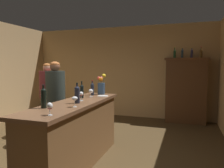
% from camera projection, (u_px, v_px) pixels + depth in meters
% --- Properties ---
extents(floor, '(8.83, 8.83, 0.00)m').
position_uv_depth(floor, '(61.00, 159.00, 3.68)').
color(floor, '#4C3920').
rests_on(floor, ground).
extents(wall_back, '(5.75, 0.12, 2.77)m').
position_uv_depth(wall_back, '(120.00, 72.00, 6.82)').
color(wall_back, tan).
rests_on(wall_back, ground).
extents(bar_counter, '(0.62, 2.29, 1.01)m').
position_uv_depth(bar_counter, '(75.00, 134.00, 3.39)').
color(bar_counter, brown).
rests_on(bar_counter, ground).
extents(display_cabinet, '(1.14, 0.41, 1.79)m').
position_uv_depth(display_cabinet, '(186.00, 89.00, 5.95)').
color(display_cabinet, '#53331C').
rests_on(display_cabinet, ground).
extents(wine_bottle_riesling, '(0.07, 0.07, 0.32)m').
position_uv_depth(wine_bottle_riesling, '(44.00, 97.00, 2.88)').
color(wine_bottle_riesling, black).
rests_on(wine_bottle_riesling, bar_counter).
extents(wine_bottle_chardonnay, '(0.06, 0.06, 0.30)m').
position_uv_depth(wine_bottle_chardonnay, '(82.00, 91.00, 3.78)').
color(wine_bottle_chardonnay, black).
rests_on(wine_bottle_chardonnay, bar_counter).
extents(wine_bottle_merlot, '(0.08, 0.08, 0.31)m').
position_uv_depth(wine_bottle_merlot, '(77.00, 94.00, 3.25)').
color(wine_bottle_merlot, '#202433').
rests_on(wine_bottle_merlot, bar_counter).
extents(wine_bottle_syrah, '(0.06, 0.06, 0.29)m').
position_uv_depth(wine_bottle_syrah, '(92.00, 89.00, 4.12)').
color(wine_bottle_syrah, '#1F2637').
rests_on(wine_bottle_syrah, bar_counter).
extents(wine_glass_front, '(0.08, 0.08, 0.14)m').
position_uv_depth(wine_glass_front, '(91.00, 91.00, 3.91)').
color(wine_glass_front, white).
rests_on(wine_glass_front, bar_counter).
extents(wine_glass_mid, '(0.08, 0.08, 0.15)m').
position_uv_depth(wine_glass_mid, '(75.00, 99.00, 2.95)').
color(wine_glass_mid, white).
rests_on(wine_glass_mid, bar_counter).
extents(wine_glass_rear, '(0.07, 0.07, 0.15)m').
position_uv_depth(wine_glass_rear, '(81.00, 94.00, 3.48)').
color(wine_glass_rear, white).
rests_on(wine_glass_rear, bar_counter).
extents(wine_glass_spare, '(0.07, 0.07, 0.15)m').
position_uv_depth(wine_glass_spare, '(50.00, 107.00, 2.46)').
color(wine_glass_spare, white).
rests_on(wine_glass_spare, bar_counter).
extents(flower_arrangement, '(0.18, 0.17, 0.41)m').
position_uv_depth(flower_arrangement, '(101.00, 86.00, 4.26)').
color(flower_arrangement, '#334D6D').
rests_on(flower_arrangement, bar_counter).
extents(cheese_plate, '(0.20, 0.20, 0.01)m').
position_uv_depth(cheese_plate, '(103.00, 96.00, 3.99)').
color(cheese_plate, white).
rests_on(cheese_plate, bar_counter).
extents(display_bottle_left, '(0.07, 0.07, 0.30)m').
position_uv_depth(display_bottle_left, '(175.00, 53.00, 5.97)').
color(display_bottle_left, '#17371E').
rests_on(display_bottle_left, display_cabinet).
extents(display_bottle_midleft, '(0.06, 0.06, 0.28)m').
position_uv_depth(display_bottle_midleft, '(182.00, 53.00, 5.90)').
color(display_bottle_midleft, '#182835').
rests_on(display_bottle_midleft, display_cabinet).
extents(display_bottle_center, '(0.06, 0.06, 0.27)m').
position_uv_depth(display_bottle_center, '(192.00, 53.00, 5.82)').
color(display_bottle_center, '#252139').
rests_on(display_bottle_center, display_cabinet).
extents(display_bottle_midright, '(0.07, 0.07, 0.29)m').
position_uv_depth(display_bottle_midright, '(201.00, 53.00, 5.75)').
color(display_bottle_midright, '#4C3414').
rests_on(display_bottle_midright, display_cabinet).
extents(patron_by_cabinet, '(0.36, 0.36, 1.63)m').
position_uv_depth(patron_by_cabinet, '(48.00, 96.00, 4.95)').
color(patron_by_cabinet, '#96988D').
rests_on(patron_by_cabinet, ground).
extents(patron_redhead, '(0.39, 0.39, 1.66)m').
position_uv_depth(patron_redhead, '(56.00, 99.00, 4.41)').
color(patron_redhead, '#AFB08E').
rests_on(patron_redhead, ground).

